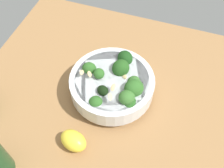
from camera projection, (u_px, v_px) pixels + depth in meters
The scene contains 3 objects.
ground_plane at pixel (104, 109), 67.52cm from camera, with size 69.42×69.42×3.76cm, color #996D42.
bowl_of_broccoli at pixel (113, 84), 64.73cm from camera, with size 20.39×20.39×9.75cm.
lemon_wedge at pixel (73, 141), 58.42cm from camera, with size 6.30×4.43×4.07cm, color yellow.
Camera 1 is at (-31.74, -13.14, 56.65)cm, focal length 42.96 mm.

